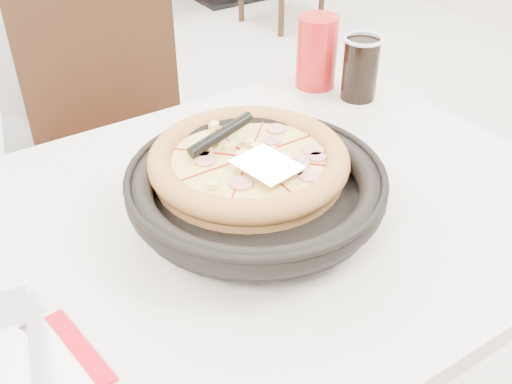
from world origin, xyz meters
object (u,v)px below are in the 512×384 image
pizza_pan (256,196)px  cola_glass (360,70)px  red_cup (317,52)px  pizza (249,168)px  chair_far (117,167)px  main_table (225,372)px

pizza_pan → cola_glass: size_ratio=2.95×
pizza_pan → red_cup: red_cup is taller
pizza → red_cup: bearing=38.3°
chair_far → red_cup: bearing=154.8°
main_table → chair_far: 0.67m
pizza_pan → pizza: 0.06m
main_table → pizza: bearing=21.2°
cola_glass → main_table: bearing=-155.8°
cola_glass → red_cup: bearing=111.6°
main_table → pizza_pan: 0.42m
cola_glass → red_cup: red_cup is taller
main_table → chair_far: bearing=84.7°
main_table → pizza_pan: size_ratio=3.13×
pizza_pan → chair_far: bearing=89.9°
pizza → chair_far: bearing=91.7°
pizza_pan → cola_glass: cola_glass is taller
main_table → pizza: 0.44m
red_cup → pizza: bearing=-141.7°
chair_far → red_cup: size_ratio=5.94×
cola_glass → pizza_pan: bearing=-150.7°
pizza_pan → red_cup: bearing=41.5°
cola_glass → pizza: bearing=-155.3°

